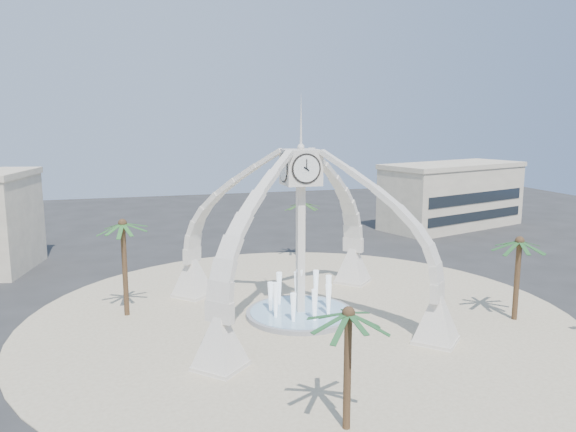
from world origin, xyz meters
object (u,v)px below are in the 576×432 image
object	(u,v)px
palm_south	(348,315)
palm_north	(303,204)
clock_tower	(301,231)
palm_west	(123,225)
fountain	(300,313)
palm_east	(520,242)

from	to	relation	value
palm_south	palm_north	bearing A→B (deg)	76.26
clock_tower	palm_west	xyz separation A→B (m)	(-12.31, 3.75, 0.36)
palm_south	palm_west	bearing A→B (deg)	117.59
palm_west	palm_north	size ratio (longest dim) A/B	1.16
fountain	palm_west	xyz separation A→B (m)	(-12.31, 3.75, 6.56)
palm_north	fountain	bearing A→B (deg)	-107.95
palm_north	palm_south	size ratio (longest dim) A/B	1.03
fountain	palm_west	distance (m)	14.45
fountain	palm_east	xyz separation A→B (m)	(14.76, -4.92, 5.50)
palm_west	palm_north	distance (m)	21.60
palm_south	palm_east	bearing A→B (deg)	30.84
fountain	palm_north	bearing A→B (deg)	72.05
palm_north	palm_west	bearing A→B (deg)	-144.57
palm_east	palm_south	distance (m)	20.01
fountain	palm_west	world-z (taller)	palm_west
fountain	palm_south	size ratio (longest dim) A/B	1.24
clock_tower	palm_north	size ratio (longest dim) A/B	2.69
fountain	palm_north	world-z (taller)	palm_north
palm_north	palm_east	bearing A→B (deg)	-65.84
palm_east	palm_south	bearing A→B (deg)	-149.16
fountain	clock_tower	bearing A→B (deg)	-90.00
clock_tower	palm_south	world-z (taller)	clock_tower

